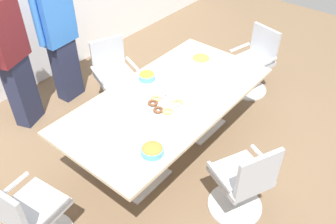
# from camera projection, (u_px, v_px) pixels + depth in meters

# --- Properties ---
(ground_plane) EXTENTS (10.00, 10.00, 0.01)m
(ground_plane) POSITION_uv_depth(u_px,v_px,m) (168.00, 148.00, 4.24)
(ground_plane) COLOR brown
(conference_table) EXTENTS (2.40, 1.20, 0.75)m
(conference_table) POSITION_uv_depth(u_px,v_px,m) (168.00, 107.00, 3.84)
(conference_table) COLOR #CCB793
(conference_table) RESTS_ON ground
(office_chair_0) EXTENTS (0.72, 0.72, 0.91)m
(office_chair_0) POSITION_uv_depth(u_px,v_px,m) (243.00, 183.00, 3.30)
(office_chair_0) COLOR silver
(office_chair_0) RESTS_ON ground
(office_chair_1) EXTENTS (0.65, 0.65, 0.91)m
(office_chair_1) POSITION_uv_depth(u_px,v_px,m) (254.00, 64.00, 4.92)
(office_chair_1) COLOR silver
(office_chair_1) RESTS_ON ground
(office_chair_2) EXTENTS (0.70, 0.70, 0.91)m
(office_chair_2) POSITION_uv_depth(u_px,v_px,m) (115.00, 78.00, 4.65)
(office_chair_2) COLOR silver
(office_chair_2) RESTS_ON ground
(office_chair_3) EXTENTS (0.60, 0.60, 0.91)m
(office_chair_3) POSITION_uv_depth(u_px,v_px,m) (31.00, 216.00, 3.03)
(office_chair_3) COLOR silver
(office_chair_3) RESTS_ON ground
(person_standing_0) EXTENTS (0.60, 0.36, 1.88)m
(person_standing_0) POSITION_uv_depth(u_px,v_px,m) (10.00, 52.00, 4.01)
(person_standing_0) COLOR #232842
(person_standing_0) RESTS_ON ground
(person_standing_1) EXTENTS (0.61, 0.26, 1.76)m
(person_standing_1) POSITION_uv_depth(u_px,v_px,m) (59.00, 36.00, 4.47)
(person_standing_1) COLOR #232842
(person_standing_1) RESTS_ON ground
(snack_bowl_chips_yellow) EXTENTS (0.24, 0.24, 0.09)m
(snack_bowl_chips_yellow) POSITION_uv_depth(u_px,v_px,m) (201.00, 60.00, 4.27)
(snack_bowl_chips_yellow) COLOR white
(snack_bowl_chips_yellow) RESTS_ON conference_table
(snack_bowl_chips_orange) EXTENTS (0.19, 0.19, 0.09)m
(snack_bowl_chips_orange) POSITION_uv_depth(u_px,v_px,m) (147.00, 76.00, 4.00)
(snack_bowl_chips_orange) COLOR #4C9EC6
(snack_bowl_chips_orange) RESTS_ON conference_table
(snack_bowl_pretzels) EXTENTS (0.21, 0.21, 0.08)m
(snack_bowl_pretzels) POSITION_uv_depth(u_px,v_px,m) (152.00, 150.00, 3.11)
(snack_bowl_pretzels) COLOR #4C9EC6
(snack_bowl_pretzels) RESTS_ON conference_table
(donut_platter) EXTENTS (0.36, 0.36, 0.04)m
(donut_platter) POSITION_uv_depth(u_px,v_px,m) (166.00, 104.00, 3.64)
(donut_platter) COLOR white
(donut_platter) RESTS_ON conference_table
(plate_stack) EXTENTS (0.18, 0.18, 0.05)m
(plate_stack) POSITION_uv_depth(u_px,v_px,m) (111.00, 106.00, 3.61)
(plate_stack) COLOR white
(plate_stack) RESTS_ON conference_table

